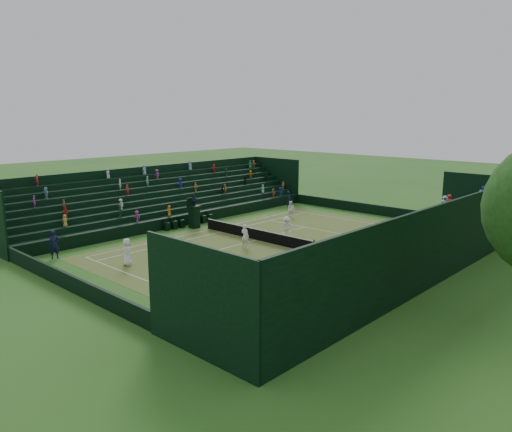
# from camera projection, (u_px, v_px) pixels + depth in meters

# --- Properties ---
(ground) EXTENTS (160.00, 160.00, 0.00)m
(ground) POSITION_uv_depth(u_px,v_px,m) (256.00, 240.00, 40.25)
(ground) COLOR #2B641F
(ground) RESTS_ON ground
(court_surface) EXTENTS (12.97, 26.77, 0.01)m
(court_surface) POSITION_uv_depth(u_px,v_px,m) (256.00, 240.00, 40.24)
(court_surface) COLOR #3F7A28
(court_surface) RESTS_ON ground
(perimeter_wall_north) EXTENTS (17.17, 0.20, 1.00)m
(perimeter_wall_north) POSITION_uv_depth(u_px,v_px,m) (361.00, 208.00, 51.50)
(perimeter_wall_north) COLOR black
(perimeter_wall_north) RESTS_ON ground
(perimeter_wall_south) EXTENTS (17.17, 0.20, 1.00)m
(perimeter_wall_south) POSITION_uv_depth(u_px,v_px,m) (68.00, 282.00, 28.79)
(perimeter_wall_south) COLOR black
(perimeter_wall_south) RESTS_ON ground
(perimeter_wall_east) EXTENTS (0.20, 31.77, 1.00)m
(perimeter_wall_east) POSITION_uv_depth(u_px,v_px,m) (345.00, 254.00, 34.46)
(perimeter_wall_east) COLOR black
(perimeter_wall_east) RESTS_ON ground
(perimeter_wall_west) EXTENTS (0.20, 31.77, 1.00)m
(perimeter_wall_west) POSITION_uv_depth(u_px,v_px,m) (189.00, 219.00, 45.83)
(perimeter_wall_west) COLOR black
(perimeter_wall_west) RESTS_ON ground
(north_grandstand) EXTENTS (6.60, 32.00, 4.90)m
(north_grandstand) POSITION_uv_depth(u_px,v_px,m) (402.00, 251.00, 31.46)
(north_grandstand) COLOR black
(north_grandstand) RESTS_ON ground
(south_grandstand) EXTENTS (6.60, 32.00, 4.90)m
(south_grandstand) POSITION_uv_depth(u_px,v_px,m) (161.00, 203.00, 48.41)
(south_grandstand) COLOR black
(south_grandstand) RESTS_ON ground
(tennis_net) EXTENTS (11.67, 0.10, 1.06)m
(tennis_net) POSITION_uv_depth(u_px,v_px,m) (256.00, 234.00, 40.14)
(tennis_net) COLOR black
(tennis_net) RESTS_ON ground
(umpire_chair) EXTENTS (0.95, 0.95, 3.00)m
(umpire_chair) POSITION_uv_depth(u_px,v_px,m) (194.00, 214.00, 44.39)
(umpire_chair) COLOR black
(umpire_chair) RESTS_ON ground
(courtside_chairs) EXTENTS (0.48, 5.45, 1.03)m
(courtside_chairs) POSITION_uv_depth(u_px,v_px,m) (189.00, 222.00, 45.33)
(courtside_chairs) COLOR black
(courtside_chairs) RESTS_ON ground
(player_near_west) EXTENTS (1.05, 0.84, 1.87)m
(player_near_west) POSITION_uv_depth(u_px,v_px,m) (127.00, 252.00, 33.37)
(player_near_west) COLOR white
(player_near_west) RESTS_ON ground
(player_near_east) EXTENTS (0.72, 0.52, 1.84)m
(player_near_east) POSITION_uv_depth(u_px,v_px,m) (245.00, 236.00, 37.81)
(player_near_east) COLOR white
(player_near_east) RESTS_ON ground
(player_far_west) EXTENTS (0.92, 0.80, 1.62)m
(player_far_west) POSITION_uv_depth(u_px,v_px,m) (291.00, 209.00, 48.93)
(player_far_west) COLOR white
(player_far_west) RESTS_ON ground
(player_far_east) EXTENTS (1.30, 1.29, 1.80)m
(player_far_east) POSITION_uv_depth(u_px,v_px,m) (287.00, 227.00, 40.80)
(player_far_east) COLOR white
(player_far_east) RESTS_ON ground
(line_judge_north) EXTENTS (0.68, 0.82, 1.93)m
(line_judge_north) POSITION_uv_depth(u_px,v_px,m) (289.00, 200.00, 53.34)
(line_judge_north) COLOR black
(line_judge_north) RESTS_ON ground
(line_judge_south) EXTENTS (0.65, 0.83, 2.02)m
(line_judge_south) POSITION_uv_depth(u_px,v_px,m) (54.00, 245.00, 35.00)
(line_judge_south) COLOR black
(line_judge_south) RESTS_ON ground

